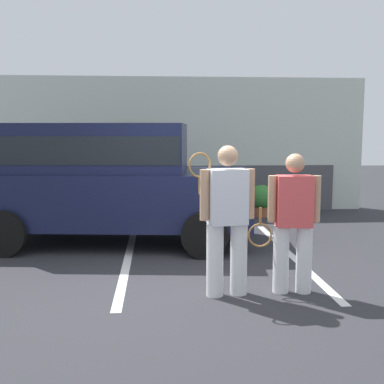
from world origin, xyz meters
TOP-DOWN VIEW (x-y plane):
  - ground_plane at (0.00, 0.00)m, footprint 40.00×40.00m
  - parking_stripe_1 at (-0.87, 1.50)m, footprint 0.12×4.40m
  - parking_stripe_2 at (1.67, 1.50)m, footprint 0.12×4.40m
  - house_frontage at (-0.01, 5.83)m, footprint 9.21×0.40m
  - parked_suv at (-1.24, 2.57)m, footprint 4.78×2.56m
  - tennis_player_man at (0.39, -0.21)m, footprint 0.79×0.33m
  - tennis_player_woman at (1.19, -0.18)m, footprint 0.87×0.29m
  - potted_plant_by_porch at (1.94, 4.87)m, footprint 0.54×0.54m

SIDE VIEW (x-z plane):
  - ground_plane at x=0.00m, z-range 0.00..0.00m
  - parking_stripe_1 at x=-0.87m, z-range 0.00..0.01m
  - parking_stripe_2 at x=1.67m, z-range 0.00..0.01m
  - potted_plant_by_porch at x=1.94m, z-range 0.04..0.76m
  - tennis_player_woman at x=1.19m, z-range 0.03..1.70m
  - tennis_player_man at x=0.39m, z-range 0.04..1.81m
  - parked_suv at x=-1.24m, z-range 0.12..2.17m
  - house_frontage at x=-0.01m, z-range -0.10..3.09m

